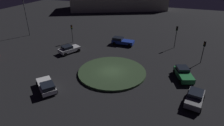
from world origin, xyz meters
TOP-DOWN VIEW (x-y plane):
  - ground_plane at (0.00, 0.00)m, footprint 117.11×117.11m
  - roundabout_island at (0.00, 0.00)m, footprint 10.46×10.46m
  - car_grey at (-11.84, 3.38)m, footprint 2.56×4.15m
  - car_blue at (2.32, -12.05)m, footprint 4.56×2.12m
  - car_green at (-10.35, -2.24)m, footprint 3.17×4.56m
  - car_white at (6.40, 7.49)m, footprint 4.34×4.02m
  - car_silver at (10.41, -4.36)m, footprint 3.43×4.40m
  - traffic_light_southwest at (-12.98, -8.56)m, footprint 0.40×0.37m
  - traffic_light_southeast at (12.76, -9.60)m, footprint 0.39×0.37m
  - traffic_light_southwest_near at (-8.20, -14.10)m, footprint 0.37×0.40m
  - streetlamp_east at (25.05, -10.12)m, footprint 0.57×0.57m

SIDE VIEW (x-z plane):
  - ground_plane at x=0.00m, z-range 0.00..0.00m
  - roundabout_island at x=0.00m, z-range 0.00..0.32m
  - car_white at x=6.40m, z-range 0.02..1.42m
  - car_green at x=-10.35m, z-range 0.01..1.52m
  - car_silver at x=10.41m, z-range 0.02..1.52m
  - car_blue at x=2.32m, z-range 0.03..1.55m
  - car_grey at x=-11.84m, z-range 0.02..1.59m
  - traffic_light_southeast at x=12.76m, z-range 0.82..4.66m
  - traffic_light_southwest at x=-12.98m, z-range 0.84..4.78m
  - traffic_light_southwest_near at x=-8.20m, z-range 0.93..5.41m
  - streetlamp_east at x=25.05m, z-range 1.56..10.40m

